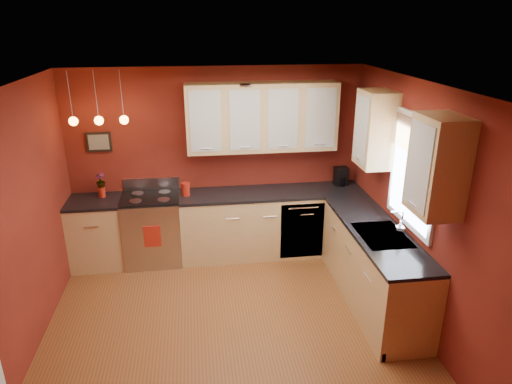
{
  "coord_description": "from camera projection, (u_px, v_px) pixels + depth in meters",
  "views": [
    {
      "loc": [
        -0.3,
        -3.99,
        3.18
      ],
      "look_at": [
        0.39,
        1.0,
        1.25
      ],
      "focal_mm": 32.0,
      "sensor_mm": 36.0,
      "label": 1
    }
  ],
  "objects": [
    {
      "name": "floor",
      "position": [
        233.0,
        336.0,
        4.86
      ],
      "size": [
        4.2,
        4.2,
        0.0
      ],
      "primitive_type": "plane",
      "color": "brown",
      "rests_on": "ground"
    },
    {
      "name": "ceiling",
      "position": [
        227.0,
        89.0,
        3.94
      ],
      "size": [
        4.0,
        4.2,
        0.02
      ],
      "primitive_type": "cube",
      "color": "silver",
      "rests_on": "wall_back"
    },
    {
      "name": "wall_back",
      "position": [
        217.0,
        162.0,
        6.34
      ],
      "size": [
        4.0,
        0.02,
        2.6
      ],
      "primitive_type": "cube",
      "color": "maroon",
      "rests_on": "floor"
    },
    {
      "name": "wall_left",
      "position": [
        11.0,
        239.0,
        4.14
      ],
      "size": [
        0.02,
        4.2,
        2.6
      ],
      "primitive_type": "cube",
      "color": "maroon",
      "rests_on": "floor"
    },
    {
      "name": "wall_right",
      "position": [
        425.0,
        214.0,
        4.66
      ],
      "size": [
        0.02,
        4.2,
        2.6
      ],
      "primitive_type": "cube",
      "color": "maroon",
      "rests_on": "floor"
    },
    {
      "name": "base_cabinets_back_left",
      "position": [
        98.0,
        234.0,
        6.16
      ],
      "size": [
        0.7,
        0.6,
        0.9
      ],
      "primitive_type": "cube",
      "color": "tan",
      "rests_on": "floor"
    },
    {
      "name": "base_cabinets_back_right",
      "position": [
        272.0,
        223.0,
        6.46
      ],
      "size": [
        2.54,
        0.6,
        0.9
      ],
      "primitive_type": "cube",
      "color": "tan",
      "rests_on": "floor"
    },
    {
      "name": "base_cabinets_right",
      "position": [
        373.0,
        267.0,
        5.34
      ],
      "size": [
        0.6,
        2.1,
        0.9
      ],
      "primitive_type": "cube",
      "color": "tan",
      "rests_on": "floor"
    },
    {
      "name": "counter_back_left",
      "position": [
        94.0,
        201.0,
        5.99
      ],
      "size": [
        0.7,
        0.62,
        0.04
      ],
      "primitive_type": "cube",
      "color": "black",
      "rests_on": "base_cabinets_back_left"
    },
    {
      "name": "counter_back_right",
      "position": [
        272.0,
        193.0,
        6.3
      ],
      "size": [
        2.54,
        0.62,
        0.04
      ],
      "primitive_type": "cube",
      "color": "black",
      "rests_on": "base_cabinets_back_right"
    },
    {
      "name": "counter_right",
      "position": [
        377.0,
        231.0,
        5.17
      ],
      "size": [
        0.62,
        2.1,
        0.04
      ],
      "primitive_type": "cube",
      "color": "black",
      "rests_on": "base_cabinets_right"
    },
    {
      "name": "gas_range",
      "position": [
        153.0,
        228.0,
        6.24
      ],
      "size": [
        0.76,
        0.64,
        1.11
      ],
      "color": "#B4B3B8",
      "rests_on": "floor"
    },
    {
      "name": "dishwasher_front",
      "position": [
        302.0,
        231.0,
        6.24
      ],
      "size": [
        0.6,
        0.02,
        0.8
      ],
      "primitive_type": "cube",
      "color": "#B4B3B8",
      "rests_on": "base_cabinets_back_right"
    },
    {
      "name": "sink",
      "position": [
        382.0,
        237.0,
        5.03
      ],
      "size": [
        0.5,
        0.7,
        0.33
      ],
      "color": "gray",
      "rests_on": "counter_right"
    },
    {
      "name": "window",
      "position": [
        414.0,
        169.0,
        4.79
      ],
      "size": [
        0.06,
        1.02,
        1.22
      ],
      "color": "white",
      "rests_on": "wall_right"
    },
    {
      "name": "upper_cabinets_back",
      "position": [
        262.0,
        117.0,
        6.03
      ],
      "size": [
        2.0,
        0.35,
        0.9
      ],
      "primitive_type": "cube",
      "color": "tan",
      "rests_on": "wall_back"
    },
    {
      "name": "upper_cabinets_right",
      "position": [
        402.0,
        145.0,
        4.7
      ],
      "size": [
        0.35,
        1.95,
        0.9
      ],
      "primitive_type": "cube",
      "color": "tan",
      "rests_on": "wall_right"
    },
    {
      "name": "wall_picture",
      "position": [
        99.0,
        142.0,
        6.0
      ],
      "size": [
        0.32,
        0.03,
        0.26
      ],
      "primitive_type": "cube",
      "color": "black",
      "rests_on": "wall_back"
    },
    {
      "name": "pendant_lights",
      "position": [
        99.0,
        120.0,
        5.58
      ],
      "size": [
        0.71,
        0.11,
        0.66
      ],
      "color": "gray",
      "rests_on": "ceiling"
    },
    {
      "name": "red_canister",
      "position": [
        186.0,
        189.0,
        6.11
      ],
      "size": [
        0.12,
        0.12,
        0.18
      ],
      "color": "#A72012",
      "rests_on": "counter_back_right"
    },
    {
      "name": "red_vase",
      "position": [
        102.0,
        192.0,
        6.07
      ],
      "size": [
        0.09,
        0.09,
        0.14
      ],
      "primitive_type": "cylinder",
      "color": "#A72012",
      "rests_on": "counter_back_left"
    },
    {
      "name": "flowers",
      "position": [
        100.0,
        181.0,
        6.02
      ],
      "size": [
        0.12,
        0.12,
        0.21
      ],
      "primitive_type": "imported",
      "rotation": [
        0.0,
        0.0,
        0.0
      ],
      "color": "#A72012",
      "rests_on": "red_vase"
    },
    {
      "name": "coffee_maker",
      "position": [
        341.0,
        177.0,
        6.49
      ],
      "size": [
        0.19,
        0.19,
        0.26
      ],
      "rotation": [
        0.0,
        0.0,
        0.07
      ],
      "color": "black",
      "rests_on": "counter_back_right"
    },
    {
      "name": "soap_pump",
      "position": [
        400.0,
        229.0,
        4.92
      ],
      "size": [
        0.12,
        0.12,
        0.2
      ],
      "primitive_type": "imported",
      "rotation": [
        0.0,
        0.0,
        -0.32
      ],
      "color": "white",
      "rests_on": "counter_right"
    },
    {
      "name": "dish_towel",
      "position": [
        152.0,
        236.0,
        5.92
      ],
      "size": [
        0.22,
        0.01,
        0.3
      ],
      "primitive_type": "cube",
      "color": "#A72012",
      "rests_on": "gas_range"
    }
  ]
}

